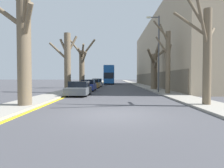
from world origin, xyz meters
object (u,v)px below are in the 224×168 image
street_tree_right_0 (206,50)px  double_decker_bus (109,74)px  street_tree_left_1 (67,61)px  parked_car_0 (79,89)px  parked_car_1 (88,85)px  parked_car_3 (97,83)px  street_tree_right_1 (167,59)px  street_tree_right_2 (155,68)px  street_tree_left_2 (82,65)px  street_tree_left_0 (23,44)px  parked_car_2 (94,84)px  lamp_post (158,50)px

street_tree_right_0 → double_decker_bus: bearing=99.4°
street_tree_left_1 → parked_car_0: bearing=-61.7°
parked_car_1 → parked_car_3: bearing=90.0°
street_tree_right_1 → street_tree_left_1: bearing=167.3°
street_tree_right_2 → street_tree_right_0: bearing=-90.6°
street_tree_left_1 → street_tree_left_2: (0.08, 9.74, 0.14)m
street_tree_left_2 → double_decker_bus: 19.43m
street_tree_left_0 → parked_car_3: size_ratio=2.03×
double_decker_bus → parked_car_1: double_decker_bus is taller
parked_car_1 → parked_car_2: 6.83m
street_tree_left_1 → double_decker_bus: 29.03m
lamp_post → street_tree_left_2: bearing=133.1°
street_tree_right_0 → street_tree_right_2: street_tree_right_0 is taller
street_tree_left_1 → parked_car_0: size_ratio=1.49×
street_tree_right_0 → street_tree_right_2: bearing=89.4°
street_tree_left_0 → street_tree_left_1: 10.95m
double_decker_bus → parked_car_0: double_decker_bus is taller
street_tree_left_0 → street_tree_right_1: 13.48m
lamp_post → street_tree_right_2: bearing=81.9°
street_tree_left_2 → parked_car_0: bearing=-81.9°
double_decker_bus → parked_car_2: (-2.04, -19.16, -1.89)m
parked_car_2 → lamp_post: size_ratio=0.54×
street_tree_right_2 → lamp_post: (-0.78, -5.48, 1.58)m
street_tree_left_0 → parked_car_1: 14.11m
street_tree_right_2 → parked_car_2: bearing=150.8°
street_tree_left_2 → parked_car_2: (1.90, -0.16, -2.97)m
street_tree_left_0 → double_decker_bus: street_tree_left_0 is taller
street_tree_left_0 → lamp_post: street_tree_left_0 is taller
parked_car_0 → street_tree_right_1: bearing=8.7°
street_tree_right_1 → parked_car_2: bearing=125.5°
street_tree_left_1 → street_tree_right_2: 11.69m
street_tree_right_2 → street_tree_left_2: bearing=154.7°
street_tree_right_2 → parked_car_0: (-8.70, -8.39, -2.36)m
street_tree_left_1 → parked_car_3: street_tree_left_1 is taller
street_tree_right_2 → parked_car_0: size_ratio=1.51×
parked_car_1 → street_tree_left_1: bearing=-125.9°
street_tree_right_2 → parked_car_1: size_ratio=1.52×
parked_car_1 → lamp_post: bearing=-23.8°
parked_car_0 → parked_car_1: bearing=90.0°
street_tree_right_1 → lamp_post: 2.02m
street_tree_left_1 → street_tree_right_2: bearing=23.8°
street_tree_left_2 → parked_car_0: (1.90, -13.41, -3.00)m
street_tree_left_1 → lamp_post: size_ratio=0.80×
lamp_post → parked_car_1: bearing=156.2°
street_tree_right_1 → parked_car_0: bearing=-171.3°
street_tree_right_1 → parked_car_1: 10.32m
street_tree_left_0 → parked_car_1: size_ratio=1.93×
street_tree_right_0 → lamp_post: 9.91m
street_tree_left_2 → street_tree_left_1: bearing=-90.5°
lamp_post → street_tree_left_0: bearing=-133.9°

